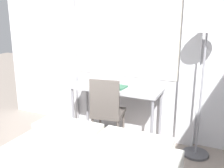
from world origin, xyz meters
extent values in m
cube|color=silver|center=(0.00, 2.88, 1.35)|extent=(4.73, 0.05, 2.70)
cube|color=white|center=(-0.26, 2.85, 1.60)|extent=(1.52, 0.01, 1.50)
cube|color=silver|center=(-1.16, 2.81, 1.30)|extent=(0.24, 0.06, 2.60)
cube|color=silver|center=(0.65, 2.81, 1.30)|extent=(0.24, 0.06, 2.60)
cube|color=#B2B2B7|center=(-0.26, 2.56, 0.74)|extent=(1.22, 0.47, 0.04)
cylinder|color=gray|center=(-0.83, 2.36, 0.36)|extent=(0.04, 0.04, 0.72)
cylinder|color=gray|center=(0.32, 2.36, 0.36)|extent=(0.04, 0.04, 0.72)
cylinder|color=gray|center=(-0.83, 2.76, 0.36)|extent=(0.04, 0.04, 0.72)
cylinder|color=gray|center=(0.32, 2.76, 0.36)|extent=(0.04, 0.04, 0.72)
cube|color=#59514C|center=(-0.30, 2.42, 0.43)|extent=(0.46, 0.46, 0.05)
cube|color=#59514C|center=(-0.27, 2.24, 0.69)|extent=(0.38, 0.10, 0.47)
cylinder|color=#59514C|center=(-0.44, 2.22, 0.20)|extent=(0.03, 0.03, 0.41)
cylinder|color=#59514C|center=(-0.10, 2.28, 0.20)|extent=(0.03, 0.03, 0.41)
cylinder|color=#59514C|center=(-0.50, 2.56, 0.20)|extent=(0.03, 0.03, 0.41)
cylinder|color=#59514C|center=(-0.16, 2.61, 0.20)|extent=(0.03, 0.03, 0.41)
cube|color=silver|center=(-0.37, 1.59, 0.53)|extent=(0.70, 0.32, 0.12)
cube|color=silver|center=(0.38, 1.59, 0.53)|extent=(0.70, 0.32, 0.12)
cylinder|color=#4C4C51|center=(0.83, 2.58, 0.01)|extent=(0.32, 0.32, 0.03)
cylinder|color=gray|center=(0.83, 2.58, 0.78)|extent=(0.02, 0.02, 1.49)
cone|color=silver|center=(0.83, 2.58, 1.62)|extent=(0.36, 0.36, 0.20)
cube|color=white|center=(0.19, 2.54, 0.79)|extent=(0.13, 0.13, 0.06)
cube|color=white|center=(0.19, 2.54, 0.84)|extent=(0.15, 0.05, 0.02)
cube|color=#33664C|center=(-0.25, 2.52, 0.78)|extent=(0.31, 0.22, 0.02)
cube|color=white|center=(-0.25, 2.52, 0.78)|extent=(0.29, 0.21, 0.01)
camera|label=1|loc=(1.13, -0.52, 1.72)|focal=42.00mm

